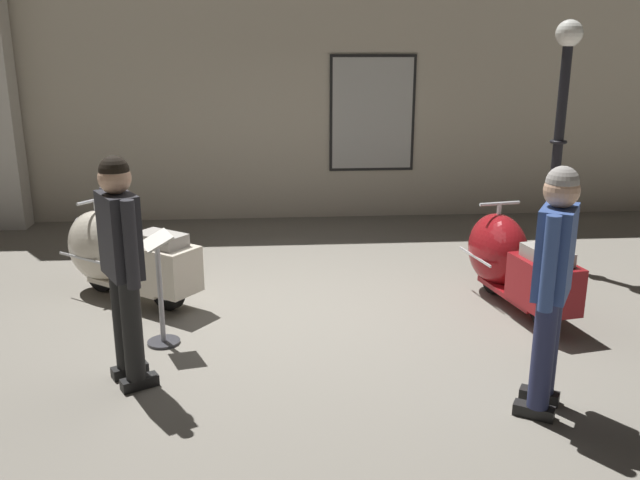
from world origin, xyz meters
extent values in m
plane|color=slate|center=(0.00, 0.00, 0.00)|extent=(60.00, 60.00, 0.00)
cube|color=#BCB29E|center=(0.00, 3.83, 1.96)|extent=(18.00, 0.20, 3.93)
cube|color=black|center=(1.24, 3.71, 1.53)|extent=(1.24, 0.03, 1.65)
cube|color=#B2B2AD|center=(1.24, 3.70, 1.53)|extent=(1.16, 0.01, 1.57)
cylinder|color=black|center=(-2.03, 0.77, 0.20)|extent=(0.37, 0.30, 0.40)
cylinder|color=silver|center=(-2.03, 0.77, 0.20)|extent=(0.20, 0.19, 0.18)
cylinder|color=black|center=(-1.27, 0.20, 0.20)|extent=(0.37, 0.30, 0.40)
cylinder|color=silver|center=(-1.27, 0.20, 0.20)|extent=(0.20, 0.19, 0.18)
cube|color=beige|center=(-1.65, 0.49, 0.18)|extent=(0.98, 0.86, 0.05)
ellipsoid|color=beige|center=(-1.99, 0.74, 0.49)|extent=(0.99, 0.92, 0.76)
cube|color=beige|center=(-1.30, 0.23, 0.42)|extent=(0.79, 0.73, 0.44)
cube|color=gray|center=(-1.30, 0.23, 0.70)|extent=(0.55, 0.51, 0.12)
sphere|color=silver|center=(-2.21, 0.91, 0.70)|extent=(0.15, 0.15, 0.15)
cylinder|color=silver|center=(-2.01, 0.76, 0.84)|extent=(0.04, 0.04, 0.28)
cylinder|color=silver|center=(-2.01, 0.76, 0.98)|extent=(0.29, 0.37, 0.03)
cube|color=silver|center=(-2.14, 0.54, 0.44)|extent=(0.55, 0.41, 0.02)
cylinder|color=black|center=(2.03, 0.41, 0.20)|extent=(0.15, 0.40, 0.39)
cylinder|color=silver|center=(2.03, 0.41, 0.20)|extent=(0.13, 0.19, 0.18)
cylinder|color=black|center=(2.21, -0.51, 0.20)|extent=(0.15, 0.40, 0.39)
cylinder|color=silver|center=(2.21, -0.51, 0.20)|extent=(0.13, 0.19, 0.18)
cube|color=maroon|center=(2.12, -0.05, 0.18)|extent=(0.52, 0.98, 0.05)
ellipsoid|color=maroon|center=(2.04, 0.37, 0.48)|extent=(0.65, 0.91, 0.75)
cube|color=maroon|center=(2.20, -0.47, 0.41)|extent=(0.51, 0.73, 0.43)
cube|color=gray|center=(2.20, -0.47, 0.69)|extent=(0.36, 0.51, 0.12)
sphere|color=silver|center=(1.99, 0.64, 0.68)|extent=(0.15, 0.15, 0.15)
cylinder|color=silver|center=(2.04, 0.39, 0.82)|extent=(0.04, 0.04, 0.28)
cylinder|color=silver|center=(2.04, 0.39, 0.96)|extent=(0.43, 0.11, 0.03)
cube|color=silver|center=(1.80, 0.32, 0.43)|extent=(0.13, 0.65, 0.02)
cylinder|color=black|center=(2.98, 1.30, 0.09)|extent=(0.28, 0.28, 0.18)
cylinder|color=black|center=(2.98, 1.30, 1.33)|extent=(0.11, 0.11, 2.29)
torus|color=black|center=(2.98, 1.30, 1.44)|extent=(0.19, 0.19, 0.04)
sphere|color=white|center=(2.98, 1.30, 2.60)|extent=(0.29, 0.29, 0.29)
cube|color=black|center=(1.66, -1.78, 0.04)|extent=(0.29, 0.23, 0.08)
cylinder|color=#23284C|center=(1.68, -1.79, 0.52)|extent=(0.15, 0.15, 0.86)
cube|color=black|center=(1.55, -1.97, 0.04)|extent=(0.29, 0.23, 0.08)
cylinder|color=#23284C|center=(1.56, -1.99, 0.52)|extent=(0.15, 0.15, 0.86)
cube|color=#334C8C|center=(1.62, -1.89, 1.17)|extent=(0.39, 0.45, 0.61)
cylinder|color=#334C8C|center=(1.75, -1.67, 1.16)|extent=(0.09, 0.09, 0.63)
cylinder|color=#334C8C|center=(1.50, -2.10, 1.16)|extent=(0.09, 0.09, 0.63)
sphere|color=tan|center=(1.62, -1.89, 1.58)|extent=(0.23, 0.23, 0.23)
sphere|color=gray|center=(1.62, -1.89, 1.64)|extent=(0.21, 0.21, 0.21)
cube|color=black|center=(-1.26, -1.36, 0.04)|extent=(0.29, 0.22, 0.08)
cylinder|color=black|center=(-1.28, -1.37, 0.52)|extent=(0.15, 0.15, 0.87)
cube|color=black|center=(-1.37, -1.15, 0.04)|extent=(0.29, 0.22, 0.08)
cylinder|color=black|center=(-1.39, -1.16, 0.52)|extent=(0.15, 0.15, 0.87)
cube|color=#232328|center=(-1.33, -1.26, 1.17)|extent=(0.38, 0.45, 0.61)
cylinder|color=#232328|center=(-1.21, -1.48, 1.16)|extent=(0.09, 0.09, 0.63)
cylinder|color=#232328|center=(-1.45, -1.05, 1.16)|extent=(0.09, 0.09, 0.63)
sphere|color=tan|center=(-1.33, -1.26, 1.59)|extent=(0.23, 0.23, 0.23)
sphere|color=black|center=(-1.33, -1.26, 1.64)|extent=(0.21, 0.21, 0.21)
cylinder|color=#333338|center=(-1.20, -0.58, 0.01)|extent=(0.28, 0.28, 0.02)
cylinder|color=#A5A5AD|center=(-1.20, -0.58, 0.47)|extent=(0.04, 0.04, 0.89)
cube|color=silver|center=(-1.20, -0.58, 0.93)|extent=(0.33, 0.38, 0.12)
camera|label=1|loc=(-0.24, -5.97, 2.48)|focal=37.56mm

